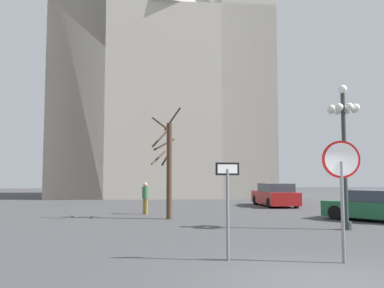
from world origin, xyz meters
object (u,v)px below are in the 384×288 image
object	(u,v)px
parked_car_far_red	(275,195)
street_lamp	(344,134)
parked_car_near_green	(376,206)
pedestrian_walking	(145,195)
stop_sign	(342,176)
one_way_arrow_sign	(228,198)
cathedral	(164,68)
bare_tree	(168,165)

from	to	relation	value
parked_car_far_red	street_lamp	bearing A→B (deg)	-96.17
parked_car_near_green	parked_car_far_red	xyz separation A→B (m)	(-1.49, 8.92, 0.06)
pedestrian_walking	stop_sign	bearing A→B (deg)	-70.85
stop_sign	one_way_arrow_sign	size ratio (longest dim) A/B	1.22
cathedral	bare_tree	xyz separation A→B (m)	(-0.87, -19.83, -9.92)
stop_sign	parked_car_near_green	world-z (taller)	stop_sign
stop_sign	street_lamp	bearing A→B (deg)	61.24
bare_tree	one_way_arrow_sign	bearing A→B (deg)	-85.43
stop_sign	one_way_arrow_sign	xyz separation A→B (m)	(-2.52, 0.58, -0.52)
bare_tree	parked_car_near_green	distance (m)	9.30
street_lamp	bare_tree	xyz separation A→B (m)	(-6.17, 4.54, -1.04)
pedestrian_walking	street_lamp	bearing A→B (deg)	-44.19
stop_sign	parked_car_near_green	xyz separation A→B (m)	(5.64, 7.85, -1.32)
street_lamp	pedestrian_walking	distance (m)	10.32
pedestrian_walking	one_way_arrow_sign	bearing A→B (deg)	-81.50
street_lamp	parked_car_far_red	size ratio (longest dim) A/B	1.17
pedestrian_walking	parked_car_far_red	bearing A→B (deg)	28.04
parked_car_near_green	stop_sign	bearing A→B (deg)	-125.69
stop_sign	one_way_arrow_sign	bearing A→B (deg)	166.92
one_way_arrow_sign	pedestrian_walking	world-z (taller)	one_way_arrow_sign
one_way_arrow_sign	parked_car_near_green	xyz separation A→B (m)	(8.15, 7.26, -0.80)
one_way_arrow_sign	bare_tree	bearing A→B (deg)	94.57
parked_car_far_red	cathedral	bearing A→B (deg)	116.85
one_way_arrow_sign	parked_car_near_green	distance (m)	10.95
street_lamp	pedestrian_walking	bearing A→B (deg)	135.81
parked_car_near_green	parked_car_far_red	distance (m)	9.04
parked_car_near_green	parked_car_far_red	size ratio (longest dim) A/B	0.95
one_way_arrow_sign	bare_tree	xyz separation A→B (m)	(-0.74, 9.27, 1.02)
parked_car_far_red	pedestrian_walking	xyz separation A→B (m)	(-8.42, -4.48, 0.28)
cathedral	stop_sign	size ratio (longest dim) A/B	13.96
cathedral	parked_car_far_red	world-z (taller)	cathedral
stop_sign	bare_tree	bearing A→B (deg)	108.30
parked_car_near_green	cathedral	bearing A→B (deg)	110.18
parked_car_far_red	pedestrian_walking	size ratio (longest dim) A/B	2.83
stop_sign	street_lamp	world-z (taller)	street_lamp
pedestrian_walking	parked_car_near_green	bearing A→B (deg)	-24.12
parked_car_near_green	bare_tree	bearing A→B (deg)	167.32
stop_sign	parked_car_far_red	distance (m)	17.32
cathedral	parked_car_near_green	world-z (taller)	cathedral
parked_car_far_red	pedestrian_walking	distance (m)	9.54
parked_car_near_green	pedestrian_walking	world-z (taller)	pedestrian_walking
stop_sign	pedestrian_walking	xyz separation A→B (m)	(-4.26, 12.28, -0.97)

